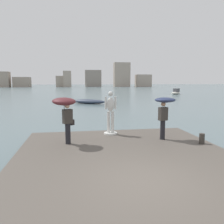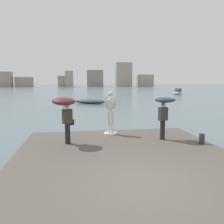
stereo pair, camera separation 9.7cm
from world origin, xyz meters
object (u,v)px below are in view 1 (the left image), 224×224
object	(u,v)px
onlooker_right	(164,107)
mooring_bollard	(202,139)
boat_mid	(176,92)
statue_white_figure	(111,114)
onlooker_left	(65,107)
boat_near	(89,102)

from	to	relation	value
onlooker_right	mooring_bollard	bearing A→B (deg)	-38.02
boat_mid	statue_white_figure	bearing A→B (deg)	-118.91
onlooker_right	mooring_bollard	world-z (taller)	onlooker_right
statue_white_figure	onlooker_left	xyz separation A→B (m)	(-2.15, -1.50, 0.55)
onlooker_right	boat_mid	distance (m)	45.80
onlooker_right	boat_mid	size ratio (longest dim) A/B	0.49
onlooker_left	boat_near	bearing A→B (deg)	83.81
onlooker_right	boat_mid	world-z (taller)	onlooker_right
onlooker_right	mooring_bollard	distance (m)	2.09
onlooker_right	boat_near	size ratio (longest dim) A/B	0.40
mooring_bollard	boat_mid	xyz separation A→B (m)	(18.48, 42.31, -0.13)
boat_near	onlooker_left	bearing A→B (deg)	-96.19
boat_near	boat_mid	size ratio (longest dim) A/B	1.25
onlooker_left	boat_mid	size ratio (longest dim) A/B	0.51
statue_white_figure	boat_mid	size ratio (longest dim) A/B	0.55
statue_white_figure	boat_near	size ratio (longest dim) A/B	0.44
mooring_bollard	boat_near	size ratio (longest dim) A/B	0.09
statue_white_figure	boat_near	xyz separation A→B (m)	(0.21, 20.27, -1.12)
boat_near	boat_mid	bearing A→B (deg)	41.97
onlooker_left	mooring_bollard	size ratio (longest dim) A/B	4.56
statue_white_figure	boat_mid	world-z (taller)	statue_white_figure
onlooker_right	mooring_bollard	size ratio (longest dim) A/B	4.39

